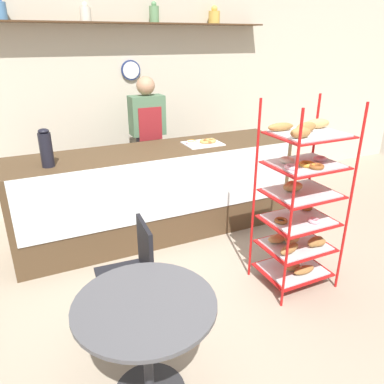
{
  "coord_description": "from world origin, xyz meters",
  "views": [
    {
      "loc": [
        -1.28,
        -2.22,
        2.08
      ],
      "look_at": [
        0.0,
        0.49,
        0.84
      ],
      "focal_mm": 35.0,
      "sensor_mm": 36.0,
      "label": 1
    }
  ],
  "objects_px": {
    "coffee_carafe": "(46,148)",
    "donut_tray_counter": "(203,142)",
    "cafe_table": "(146,326)",
    "pastry_rack": "(300,204)",
    "person_worker": "(148,140)",
    "cafe_chair": "(134,266)"
  },
  "relations": [
    {
      "from": "coffee_carafe",
      "to": "donut_tray_counter",
      "type": "distance_m",
      "value": 1.65
    },
    {
      "from": "cafe_table",
      "to": "coffee_carafe",
      "type": "bearing_deg",
      "value": 98.82
    },
    {
      "from": "pastry_rack",
      "to": "cafe_table",
      "type": "distance_m",
      "value": 1.69
    },
    {
      "from": "cafe_table",
      "to": "coffee_carafe",
      "type": "distance_m",
      "value": 1.97
    },
    {
      "from": "person_worker",
      "to": "donut_tray_counter",
      "type": "distance_m",
      "value": 0.79
    },
    {
      "from": "cafe_chair",
      "to": "coffee_carafe",
      "type": "distance_m",
      "value": 1.42
    },
    {
      "from": "cafe_table",
      "to": "donut_tray_counter",
      "type": "distance_m",
      "value": 2.42
    },
    {
      "from": "person_worker",
      "to": "pastry_rack",
      "type": "bearing_deg",
      "value": -72.54
    },
    {
      "from": "coffee_carafe",
      "to": "donut_tray_counter",
      "type": "bearing_deg",
      "value": 3.49
    },
    {
      "from": "cafe_chair",
      "to": "coffee_carafe",
      "type": "height_order",
      "value": "coffee_carafe"
    },
    {
      "from": "coffee_carafe",
      "to": "donut_tray_counter",
      "type": "relative_size",
      "value": 0.87
    },
    {
      "from": "pastry_rack",
      "to": "person_worker",
      "type": "xyz_separation_m",
      "value": [
        -0.64,
        2.04,
        0.14
      ]
    },
    {
      "from": "cafe_chair",
      "to": "cafe_table",
      "type": "bearing_deg",
      "value": -7.33
    },
    {
      "from": "pastry_rack",
      "to": "cafe_table",
      "type": "xyz_separation_m",
      "value": [
        -1.57,
        -0.57,
        -0.24
      ]
    },
    {
      "from": "person_worker",
      "to": "cafe_table",
      "type": "bearing_deg",
      "value": -109.58
    },
    {
      "from": "cafe_table",
      "to": "pastry_rack",
      "type": "bearing_deg",
      "value": 20.02
    },
    {
      "from": "cafe_table",
      "to": "donut_tray_counter",
      "type": "xyz_separation_m",
      "value": [
        1.35,
        1.95,
        0.47
      ]
    },
    {
      "from": "pastry_rack",
      "to": "coffee_carafe",
      "type": "bearing_deg",
      "value": 145.49
    },
    {
      "from": "cafe_chair",
      "to": "coffee_carafe",
      "type": "bearing_deg",
      "value": -157.21
    },
    {
      "from": "cafe_table",
      "to": "coffee_carafe",
      "type": "height_order",
      "value": "coffee_carafe"
    },
    {
      "from": "cafe_table",
      "to": "cafe_chair",
      "type": "distance_m",
      "value": 0.67
    },
    {
      "from": "pastry_rack",
      "to": "donut_tray_counter",
      "type": "xyz_separation_m",
      "value": [
        -0.22,
        1.38,
        0.23
      ]
    }
  ]
}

